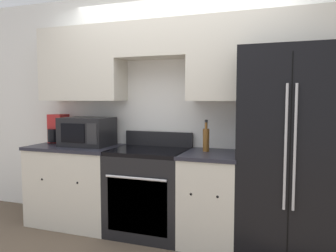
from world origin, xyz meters
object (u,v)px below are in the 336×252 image
object	(u,v)px
refrigerator	(289,152)
bottle	(206,139)
oven_range	(149,191)
microwave	(87,132)

from	to	relation	value
refrigerator	bottle	world-z (taller)	refrigerator
oven_range	microwave	bearing A→B (deg)	177.30
refrigerator	microwave	bearing A→B (deg)	-179.73
oven_range	bottle	bearing A→B (deg)	8.04
microwave	oven_range	bearing A→B (deg)	-2.70
refrigerator	bottle	bearing A→B (deg)	177.29
refrigerator	microwave	world-z (taller)	refrigerator
microwave	bottle	xyz separation A→B (m)	(1.34, 0.05, -0.03)
oven_range	bottle	xyz separation A→B (m)	(0.58, 0.08, 0.56)
microwave	bottle	world-z (taller)	microwave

